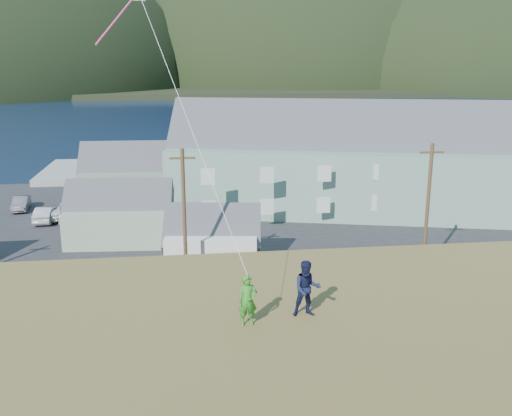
{
  "coord_description": "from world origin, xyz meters",
  "views": [
    {
      "loc": [
        -1.21,
        -33.61,
        14.65
      ],
      "look_at": [
        1.54,
        -11.82,
        8.8
      ],
      "focal_mm": 40.0,
      "sensor_mm": 36.0,
      "label": 1
    }
  ],
  "objects_px": {
    "wharf": "(148,170)",
    "kite_flyer_green": "(248,301)",
    "shed_palegreen_near": "(119,214)",
    "shed_palegreen_far": "(138,175)",
    "shed_white": "(213,238)",
    "kite_flyer_navy": "(307,289)",
    "lodge": "(362,161)"
  },
  "relations": [
    {
      "from": "wharf",
      "to": "kite_flyer_green",
      "type": "relative_size",
      "value": 17.25
    },
    {
      "from": "kite_flyer_green",
      "to": "shed_palegreen_near",
      "type": "bearing_deg",
      "value": 98.9
    },
    {
      "from": "wharf",
      "to": "shed_palegreen_far",
      "type": "xyz_separation_m",
      "value": [
        -0.09,
        -15.41,
        2.47
      ]
    },
    {
      "from": "shed_white",
      "to": "kite_flyer_navy",
      "type": "relative_size",
      "value": 4.33
    },
    {
      "from": "kite_flyer_green",
      "to": "lodge",
      "type": "bearing_deg",
      "value": 63.74
    },
    {
      "from": "shed_palegreen_near",
      "to": "lodge",
      "type": "bearing_deg",
      "value": 21.25
    },
    {
      "from": "wharf",
      "to": "shed_palegreen_near",
      "type": "distance_m",
      "value": 28.39
    },
    {
      "from": "wharf",
      "to": "shed_palegreen_far",
      "type": "bearing_deg",
      "value": -90.34
    },
    {
      "from": "wharf",
      "to": "kite_flyer_navy",
      "type": "relative_size",
      "value": 15.23
    },
    {
      "from": "shed_palegreen_near",
      "to": "kite_flyer_green",
      "type": "height_order",
      "value": "kite_flyer_green"
    },
    {
      "from": "shed_palegreen_near",
      "to": "kite_flyer_green",
      "type": "relative_size",
      "value": 5.89
    },
    {
      "from": "shed_palegreen_near",
      "to": "shed_white",
      "type": "relative_size",
      "value": 1.2
    },
    {
      "from": "wharf",
      "to": "kite_flyer_navy",
      "type": "height_order",
      "value": "kite_flyer_navy"
    },
    {
      "from": "lodge",
      "to": "shed_palegreen_near",
      "type": "relative_size",
      "value": 4.3
    },
    {
      "from": "wharf",
      "to": "shed_palegreen_far",
      "type": "height_order",
      "value": "shed_palegreen_far"
    },
    {
      "from": "lodge",
      "to": "kite_flyer_navy",
      "type": "xyz_separation_m",
      "value": [
        -13.42,
        -36.96,
        3.08
      ]
    },
    {
      "from": "wharf",
      "to": "shed_palegreen_far",
      "type": "relative_size",
      "value": 2.23
    },
    {
      "from": "shed_palegreen_near",
      "to": "kite_flyer_green",
      "type": "bearing_deg",
      "value": -73.02
    },
    {
      "from": "shed_palegreen_far",
      "to": "kite_flyer_navy",
      "type": "xyz_separation_m",
      "value": [
        8.31,
        -42.96,
        5.13
      ]
    },
    {
      "from": "shed_palegreen_far",
      "to": "kite_flyer_navy",
      "type": "relative_size",
      "value": 6.83
    },
    {
      "from": "shed_palegreen_near",
      "to": "wharf",
      "type": "bearing_deg",
      "value": 92.75
    },
    {
      "from": "lodge",
      "to": "shed_palegreen_near",
      "type": "height_order",
      "value": "lodge"
    },
    {
      "from": "wharf",
      "to": "lodge",
      "type": "xyz_separation_m",
      "value": [
        21.64,
        -21.41,
        4.52
      ]
    },
    {
      "from": "shed_white",
      "to": "kite_flyer_green",
      "type": "bearing_deg",
      "value": -82.45
    },
    {
      "from": "lodge",
      "to": "kite_flyer_navy",
      "type": "distance_m",
      "value": 39.44
    },
    {
      "from": "shed_palegreen_near",
      "to": "shed_palegreen_far",
      "type": "height_order",
      "value": "shed_palegreen_far"
    },
    {
      "from": "lodge",
      "to": "kite_flyer_navy",
      "type": "height_order",
      "value": "lodge"
    },
    {
      "from": "shed_palegreen_near",
      "to": "shed_palegreen_far",
      "type": "xyz_separation_m",
      "value": [
        0.52,
        12.92,
        0.58
      ]
    },
    {
      "from": "shed_white",
      "to": "kite_flyer_green",
      "type": "distance_m",
      "value": 24.72
    },
    {
      "from": "lodge",
      "to": "kite_flyer_navy",
      "type": "relative_size",
      "value": 22.39
    },
    {
      "from": "shed_white",
      "to": "kite_flyer_navy",
      "type": "xyz_separation_m",
      "value": [
        1.65,
        -23.62,
        5.94
      ]
    },
    {
      "from": "wharf",
      "to": "shed_white",
      "type": "distance_m",
      "value": 35.41
    }
  ]
}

